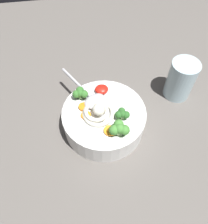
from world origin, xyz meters
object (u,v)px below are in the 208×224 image
Objects in this scene: soup_bowl at (104,119)px; noodle_pile at (98,112)px; soup_spoon at (92,98)px; drinking_glass at (181,80)px.

noodle_pile is at bearing 20.70° from soup_bowl.
soup_bowl is 1.32× the size of soup_spoon.
soup_spoon is 1.37× the size of drinking_glass.
soup_spoon is (2.63, -4.49, 4.12)cm from soup_bowl.
drinking_glass reaches higher than noodle_pile.
noodle_pile is 5.21cm from soup_spoon.
soup_spoon is 26.78cm from drinking_glass.
soup_spoon is at bearing 8.41° from drinking_glass.
drinking_glass is at bearing -160.48° from noodle_pile.
soup_bowl is at bearing -159.30° from noodle_pile.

